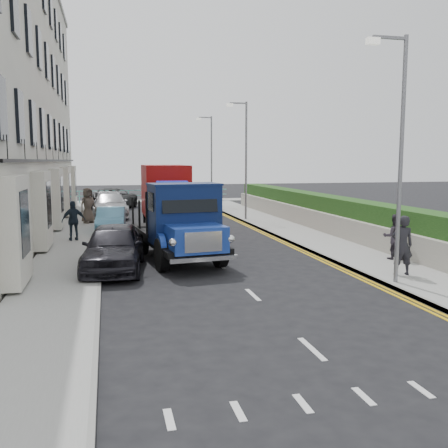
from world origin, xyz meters
TOP-DOWN VIEW (x-y plane):
  - ground at (0.00, 0.00)m, footprint 120.00×120.00m
  - pavement_west at (-5.20, 9.00)m, footprint 2.40×38.00m
  - pavement_east at (5.30, 9.00)m, footprint 2.60×38.00m
  - promenade at (0.00, 29.00)m, footprint 30.00×2.50m
  - sea_plane at (0.00, 60.00)m, footprint 120.00×120.00m
  - garden_east at (7.21, 9.00)m, footprint 1.45×28.00m
  - seafront_railing at (0.00, 28.20)m, footprint 13.00×0.08m
  - lamp_near at (4.18, -2.00)m, footprint 1.23×0.18m
  - lamp_mid at (4.18, 14.00)m, footprint 1.23×0.18m
  - lamp_far at (4.18, 24.00)m, footprint 1.23×0.18m
  - bedford_lorry at (-1.21, 2.52)m, footprint 2.99×6.10m
  - red_lorry at (-0.79, 11.01)m, footprint 2.26×6.44m
  - parked_car_front at (-3.60, 1.94)m, footprint 2.32×4.76m
  - parked_car_mid at (-3.60, 10.78)m, footprint 1.57×3.95m
  - parked_car_rear at (-3.60, 18.00)m, footprint 2.28×5.41m
  - seafront_car_left at (-3.34, 23.23)m, footprint 4.24×6.23m
  - seafront_car_right at (2.93, 20.38)m, footprint 2.29×4.80m
  - pedestrian_east_near at (4.97, -1.23)m, footprint 0.74×0.55m
  - pedestrian_east_far at (6.10, 1.01)m, footprint 0.95×0.85m
  - pedestrian_west_near at (-5.22, 8.00)m, footprint 1.08×0.62m
  - pedestrian_west_far at (-4.82, 14.14)m, footprint 1.15×1.06m

SIDE VIEW (x-z plane):
  - ground at x=0.00m, z-range 0.00..0.00m
  - sea_plane at x=0.00m, z-range 0.00..0.00m
  - pavement_west at x=-5.20m, z-range 0.00..0.12m
  - pavement_east at x=5.30m, z-range 0.00..0.12m
  - promenade at x=0.00m, z-range 0.00..0.12m
  - seafront_railing at x=0.00m, z-range 0.03..1.14m
  - parked_car_mid at x=-3.60m, z-range 0.00..1.28m
  - parked_car_rear at x=-3.60m, z-range 0.00..1.56m
  - parked_car_front at x=-3.60m, z-range 0.00..1.56m
  - seafront_car_right at x=2.93m, z-range 0.00..1.58m
  - seafront_car_left at x=-3.34m, z-range 0.00..1.59m
  - garden_east at x=7.21m, z-range 0.02..1.77m
  - pedestrian_east_far at x=6.10m, z-range 0.12..1.72m
  - pedestrian_west_near at x=-5.22m, z-range 0.12..1.86m
  - pedestrian_east_near at x=4.97m, z-range 0.12..1.95m
  - pedestrian_west_far at x=-4.82m, z-range 0.12..2.10m
  - bedford_lorry at x=-1.21m, z-range -0.11..2.67m
  - red_lorry at x=-0.79m, z-range 0.11..3.47m
  - lamp_near at x=4.18m, z-range 0.50..7.50m
  - lamp_mid at x=4.18m, z-range 0.50..7.50m
  - lamp_far at x=4.18m, z-range 0.50..7.50m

